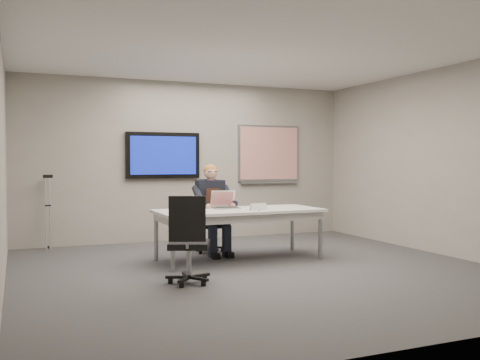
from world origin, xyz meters
name	(u,v)px	position (x,y,z in m)	size (l,w,h in m)	color
floor	(261,271)	(0.00, 0.00, 0.00)	(6.00, 6.00, 0.02)	#3C3D3F
ceiling	(261,50)	(0.00, 0.00, 2.80)	(6.00, 6.00, 0.02)	white
wall_back	(190,161)	(0.00, 3.00, 1.40)	(6.00, 0.02, 2.80)	gray
wall_front	(430,161)	(0.00, -3.00, 1.40)	(6.00, 0.02, 2.80)	gray
wall_left	(2,161)	(-3.00, 0.00, 1.40)	(0.02, 6.00, 2.80)	gray
wall_right	(444,161)	(3.00, 0.00, 1.40)	(0.02, 6.00, 2.80)	gray
conference_table	(239,215)	(0.03, 0.80, 0.64)	(2.35, 1.01, 0.72)	silver
tv_display	(163,155)	(-0.50, 2.95, 1.50)	(1.30, 0.09, 0.80)	black
whiteboard	(269,154)	(1.55, 2.97, 1.53)	(1.25, 0.08, 1.10)	gray
office_chair_far	(209,233)	(-0.13, 1.61, 0.30)	(0.52, 0.52, 0.95)	black
office_chair_near	(189,257)	(-1.07, -0.36, 0.32)	(0.63, 0.63, 1.02)	black
seated_person	(214,218)	(-0.13, 1.37, 0.54)	(0.43, 0.73, 1.35)	#1C212F
crutch	(48,211)	(-2.41, 2.83, 0.61)	(0.16, 0.26, 1.22)	#A9ABB0
laptop	(225,204)	(-0.10, 1.01, 0.78)	(0.37, 0.35, 0.25)	#A9A9AB
name_tent	(258,207)	(0.22, 0.56, 0.77)	(0.25, 0.07, 0.10)	silver
pen	(259,210)	(0.20, 0.49, 0.73)	(0.01, 0.01, 0.13)	black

